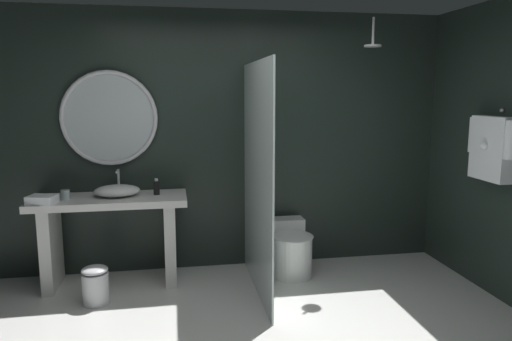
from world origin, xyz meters
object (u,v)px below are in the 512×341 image
at_px(soap_dispenser, 156,187).
at_px(toilet, 291,249).
at_px(vessel_sink, 117,190).
at_px(tumbler_cup, 65,195).
at_px(hanging_bathrobe, 492,146).
at_px(waste_bin, 95,285).
at_px(round_wall_mirror, 109,118).
at_px(rain_shower_head, 373,43).
at_px(folded_hand_towel, 42,200).

height_order(soap_dispenser, toilet, soap_dispenser).
height_order(vessel_sink, tumbler_cup, vessel_sink).
distance_m(hanging_bathrobe, waste_bin, 3.60).
height_order(hanging_bathrobe, waste_bin, hanging_bathrobe).
distance_m(soap_dispenser, round_wall_mirror, 0.81).
bearing_deg(toilet, vessel_sink, 176.94).
relative_size(rain_shower_head, folded_hand_towel, 1.21).
bearing_deg(tumbler_cup, hanging_bathrobe, -12.37).
relative_size(hanging_bathrobe, waste_bin, 1.85).
relative_size(vessel_sink, round_wall_mirror, 0.46).
xyz_separation_m(tumbler_cup, rain_shower_head, (2.88, -0.06, 1.38)).
xyz_separation_m(vessel_sink, rain_shower_head, (2.43, -0.11, 1.37)).
bearing_deg(waste_bin, vessel_sink, 70.76).
height_order(vessel_sink, waste_bin, vessel_sink).
height_order(rain_shower_head, folded_hand_towel, rain_shower_head).
bearing_deg(soap_dispenser, vessel_sink, -179.31).
distance_m(rain_shower_head, toilet, 2.16).
bearing_deg(toilet, soap_dispenser, 175.90).
xyz_separation_m(soap_dispenser, hanging_bathrobe, (2.86, -0.86, 0.43)).
height_order(tumbler_cup, round_wall_mirror, round_wall_mirror).
height_order(tumbler_cup, rain_shower_head, rain_shower_head).
distance_m(hanging_bathrobe, folded_hand_towel, 3.92).
distance_m(tumbler_cup, rain_shower_head, 3.19).
bearing_deg(folded_hand_towel, rain_shower_head, 1.71).
bearing_deg(tumbler_cup, waste_bin, -55.17).
height_order(round_wall_mirror, rain_shower_head, rain_shower_head).
xyz_separation_m(round_wall_mirror, hanging_bathrobe, (3.29, -1.09, -0.21)).
distance_m(soap_dispenser, waste_bin, 1.02).
relative_size(round_wall_mirror, rain_shower_head, 3.31).
bearing_deg(folded_hand_towel, toilet, 2.88).
distance_m(soap_dispenser, folded_hand_towel, 0.99).
xyz_separation_m(soap_dispenser, round_wall_mirror, (-0.43, 0.23, 0.64)).
xyz_separation_m(round_wall_mirror, rain_shower_head, (2.49, -0.34, 0.71)).
bearing_deg(vessel_sink, waste_bin, -109.24).
relative_size(tumbler_cup, hanging_bathrobe, 0.14).
xyz_separation_m(round_wall_mirror, waste_bin, (-0.10, -0.70, -1.38)).
bearing_deg(toilet, hanging_bathrobe, -26.21).
bearing_deg(rain_shower_head, soap_dispenser, 176.79).
height_order(vessel_sink, round_wall_mirror, round_wall_mirror).
bearing_deg(toilet, round_wall_mirror, 169.48).
height_order(vessel_sink, toilet, vessel_sink).
distance_m(vessel_sink, toilet, 1.78).
relative_size(tumbler_cup, soap_dispenser, 0.56).
distance_m(round_wall_mirror, folded_hand_towel, 0.97).
height_order(vessel_sink, folded_hand_towel, vessel_sink).
distance_m(vessel_sink, hanging_bathrobe, 3.37).
xyz_separation_m(vessel_sink, soap_dispenser, (0.36, 0.00, 0.02)).
xyz_separation_m(vessel_sink, hanging_bathrobe, (3.22, -0.86, 0.45)).
height_order(hanging_bathrobe, toilet, hanging_bathrobe).
height_order(soap_dispenser, rain_shower_head, rain_shower_head).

